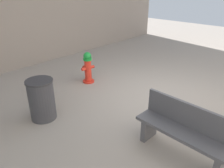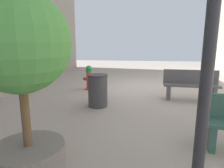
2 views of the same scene
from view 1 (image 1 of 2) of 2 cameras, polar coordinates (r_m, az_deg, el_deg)
The scene contains 4 objects.
ground_plane at distance 6.09m, azimuth 11.65°, elevation -3.01°, with size 23.40×23.40×0.00m, color gray.
fire_hydrant at distance 6.65m, azimuth -6.29°, elevation 4.32°, with size 0.41×0.43×0.95m.
bench_near at distance 4.04m, azimuth 18.30°, elevation -11.28°, with size 1.72×0.52×0.95m.
trash_bin at distance 5.06m, azimuth -17.72°, elevation -3.85°, with size 0.58×0.58×0.92m.
Camera 1 is at (-2.68, 4.70, 2.80)m, focal length 35.35 mm.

